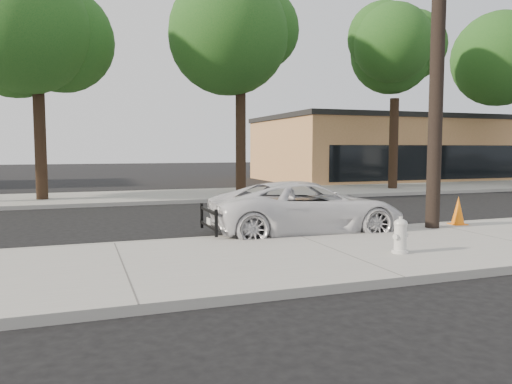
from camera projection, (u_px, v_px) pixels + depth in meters
ground at (259, 225)px, 13.75m from camera, size 120.00×120.00×0.00m
near_sidewalk at (335, 253)px, 9.71m from camera, size 90.00×4.40×0.15m
far_sidewalk at (192, 195)px, 21.71m from camera, size 90.00×5.00×0.15m
curb_near at (290, 235)px, 11.77m from camera, size 90.00×0.12×0.16m
building_main at (399, 150)px, 33.95m from camera, size 18.00×10.00×4.00m
utility_pole at (438, 41)px, 12.01m from camera, size 1.40×0.34×9.00m
tree_b at (42, 41)px, 18.81m from camera, size 4.34×4.20×8.45m
tree_c at (246, 35)px, 21.05m from camera, size 4.96×4.80×9.55m
tree_d at (401, 60)px, 24.08m from camera, size 4.50×4.35×8.75m
police_cruiser at (307, 208)px, 12.22m from camera, size 4.88×2.50×1.32m
fire_hydrant at (400, 236)px, 9.37m from camera, size 0.35×0.31×0.65m
traffic_cone at (458, 211)px, 12.89m from camera, size 0.41×0.41×0.73m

